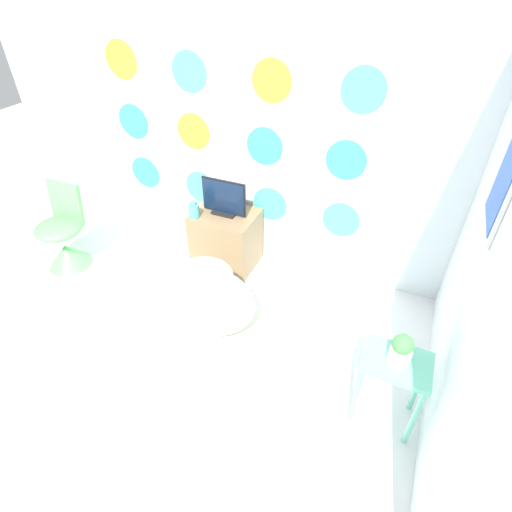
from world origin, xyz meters
TOP-DOWN VIEW (x-y plane):
  - ground_plane at (0.00, 0.00)m, footprint 12.00×12.00m
  - wall_back_dotted at (0.00, 1.85)m, footprint 4.85×0.05m
  - wall_right at (1.94, 0.92)m, footprint 0.06×2.83m
  - rug at (0.18, 0.74)m, footprint 1.05×0.72m
  - bathtub at (0.24, 0.81)m, footprint 0.84×0.57m
  - chair at (-1.33, 0.96)m, footprint 0.42×0.42m
  - tv_cabinet at (0.03, 1.58)m, footprint 0.57×0.44m
  - tv at (0.03, 1.58)m, footprint 0.41×0.12m
  - vase at (-0.18, 1.43)m, footprint 0.10×0.10m
  - side_table at (1.68, 0.55)m, footprint 0.39×0.30m
  - potted_plant_left at (1.68, 0.55)m, footprint 0.13×0.13m

SIDE VIEW (x-z plane):
  - ground_plane at x=0.00m, z-range 0.00..0.00m
  - rug at x=0.18m, z-range 0.00..0.01m
  - bathtub at x=0.24m, z-range 0.00..0.51m
  - chair at x=-1.33m, z-range -0.13..0.66m
  - tv_cabinet at x=0.03m, z-range 0.00..0.55m
  - side_table at x=1.68m, z-range 0.14..0.69m
  - vase at x=-0.18m, z-range 0.54..0.69m
  - potted_plant_left at x=1.68m, z-range 0.54..0.75m
  - tv at x=0.03m, z-range 0.53..0.85m
  - wall_back_dotted at x=0.00m, z-range 0.00..2.60m
  - wall_right at x=1.94m, z-range 0.00..2.60m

